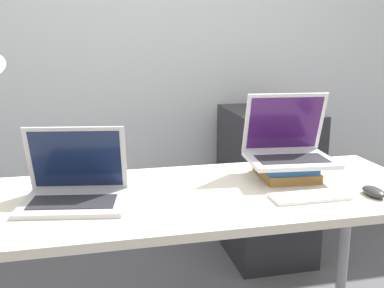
{
  "coord_description": "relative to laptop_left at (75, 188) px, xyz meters",
  "views": [
    {
      "loc": [
        -0.33,
        -1.16,
        1.3
      ],
      "look_at": [
        0.01,
        0.34,
        0.93
      ],
      "focal_mm": 42.0,
      "sensor_mm": 36.0,
      "label": 1
    }
  ],
  "objects": [
    {
      "name": "wall_back",
      "position": [
        0.39,
        1.29,
        0.55
      ],
      "size": [
        8.0,
        0.05,
        2.7
      ],
      "color": "silver",
      "rests_on": "ground_plane"
    },
    {
      "name": "desk",
      "position": [
        0.39,
        0.0,
        -0.13
      ],
      "size": [
        1.78,
        0.67,
        0.75
      ],
      "color": "beige",
      "rests_on": "ground_plane"
    },
    {
      "name": "laptop_left",
      "position": [
        0.0,
        0.0,
        0.0
      ],
      "size": [
        0.38,
        0.31,
        0.26
      ],
      "color": "#B2B2B7",
      "rests_on": "desk"
    },
    {
      "name": "book_stack",
      "position": [
        0.81,
        0.1,
        -0.02
      ],
      "size": [
        0.22,
        0.24,
        0.07
      ],
      "color": "olive",
      "rests_on": "desk"
    },
    {
      "name": "laptop_on_books",
      "position": [
        0.82,
        0.1,
        0.07
      ],
      "size": [
        0.35,
        0.29,
        0.26
      ],
      "color": "silver",
      "rests_on": "book_stack"
    },
    {
      "name": "wireless_keyboard",
      "position": [
        0.79,
        -0.15,
        -0.04
      ],
      "size": [
        0.27,
        0.11,
        0.01
      ],
      "color": "silver",
      "rests_on": "desk"
    },
    {
      "name": "mouse",
      "position": [
        1.02,
        -0.17,
        -0.04
      ],
      "size": [
        0.06,
        0.11,
        0.03
      ],
      "color": "#2D2D2D",
      "rests_on": "desk"
    },
    {
      "name": "mini_fridge",
      "position": [
        1.06,
        0.89,
        -0.36
      ],
      "size": [
        0.46,
        0.59,
        0.89
      ],
      "color": "#232328",
      "rests_on": "ground_plane"
    }
  ]
}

